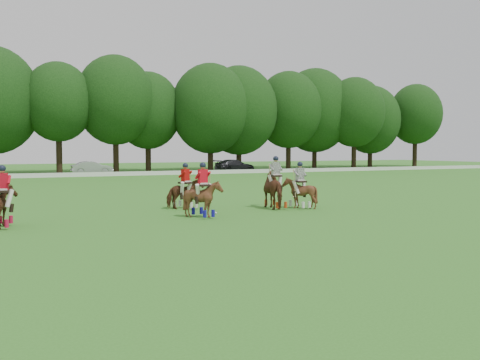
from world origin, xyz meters
name	(u,v)px	position (x,y,z in m)	size (l,w,h in m)	color
ground	(229,227)	(0.00, 0.00, 0.00)	(180.00, 180.00, 0.00)	#337421
tree_line	(61,102)	(0.26, 48.05, 8.23)	(117.98, 14.32, 14.75)	black
boundary_rail	(73,175)	(0.00, 38.00, 0.22)	(120.00, 0.10, 0.44)	white
car_mid	(92,168)	(2.72, 42.50, 0.73)	(1.54, 4.43, 1.46)	#A7A7AC
car_right	(235,166)	(20.02, 42.50, 0.75)	(2.10, 5.16, 1.50)	black
polo_red_a	(3,206)	(-7.32, 3.22, 0.79)	(1.14, 1.88, 2.22)	#512815
polo_red_b	(185,193)	(0.52, 6.11, 0.75)	(1.79, 1.70, 2.14)	#512815
polo_red_c	(203,198)	(0.09, 2.81, 0.80)	(1.31, 1.46, 2.24)	#512815
polo_stripe_a	(276,189)	(4.44, 4.52, 0.90)	(1.32, 2.16, 2.45)	#512815
polo_stripe_b	(300,192)	(5.43, 3.98, 0.77)	(1.23, 1.37, 2.19)	#512815
polo_ball	(216,213)	(1.02, 3.66, 0.04)	(0.09, 0.09, 0.09)	white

